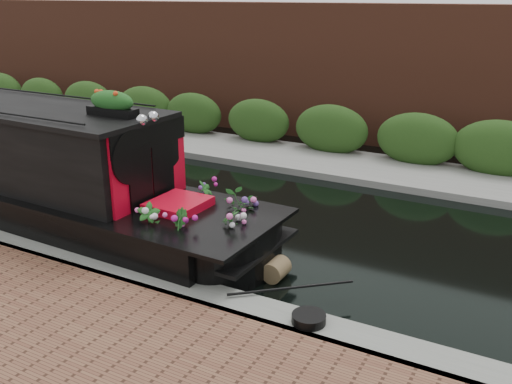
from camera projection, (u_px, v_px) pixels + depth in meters
The scene contains 7 objects.
ground at pixel (238, 216), 11.56m from camera, with size 80.00×80.00×0.00m, color black.
near_bank_coping at pixel (131, 286), 8.82m from camera, with size 40.00×0.60×0.50m, color gray.
far_bank_path at pixel (319, 164), 15.04m from camera, with size 40.00×2.40×0.34m, color gray.
far_hedge at pixel (331, 156), 15.78m from camera, with size 40.00×1.10×2.80m, color #234316.
far_brick_wall at pixel (356, 140), 17.52m from camera, with size 40.00×1.00×8.00m, color brown.
rope_fender at pixel (276, 270), 8.97m from camera, with size 0.34×0.34×0.42m, color brown.
coiled_mooring_rope at pixel (309, 319), 7.36m from camera, with size 0.45×0.45×0.12m, color black.
Camera 1 is at (5.45, -9.26, 4.30)m, focal length 40.00 mm.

